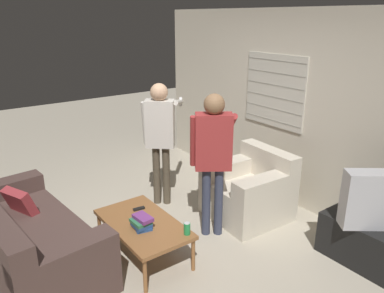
{
  "coord_description": "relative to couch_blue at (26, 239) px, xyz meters",
  "views": [
    {
      "loc": [
        3.16,
        -1.86,
        2.44
      ],
      "look_at": [
        -0.17,
        0.59,
        1.0
      ],
      "focal_mm": 35.0,
      "sensor_mm": 36.0,
      "label": 1
    }
  ],
  "objects": [
    {
      "name": "soda_can",
      "position": [
        1.02,
        1.28,
        0.16
      ],
      "size": [
        0.07,
        0.07,
        0.13
      ],
      "color": "#238E47",
      "rests_on": "coffee_table"
    },
    {
      "name": "spare_remote",
      "position": [
        0.3,
        1.14,
        0.11
      ],
      "size": [
        0.06,
        0.13,
        0.02
      ],
      "rotation": [
        0.0,
        0.0,
        -0.13
      ],
      "color": "black",
      "rests_on": "coffee_table"
    },
    {
      "name": "ground_plane",
      "position": [
        0.47,
        1.28,
        -0.31
      ],
      "size": [
        16.0,
        16.0,
        0.0
      ],
      "primitive_type": "plane",
      "color": "#B2A893"
    },
    {
      "name": "book_stack",
      "position": [
        0.66,
        0.98,
        0.16
      ],
      "size": [
        0.23,
        0.2,
        0.14
      ],
      "color": "#284C89",
      "rests_on": "coffee_table"
    },
    {
      "name": "coffee_table",
      "position": [
        0.56,
        1.04,
        0.06
      ],
      "size": [
        1.11,
        0.63,
        0.4
      ],
      "color": "brown",
      "rests_on": "ground_plane"
    },
    {
      "name": "wall_back",
      "position": [
        0.46,
        3.31,
        0.97
      ],
      "size": [
        5.2,
        0.08,
        2.55
      ],
      "color": "beige",
      "rests_on": "ground_plane"
    },
    {
      "name": "person_left_standing",
      "position": [
        -0.36,
        1.84,
        0.74
      ],
      "size": [
        0.53,
        0.77,
        1.66
      ],
      "rotation": [
        0.0,
        0.0,
        0.85
      ],
      "color": "#4C4233",
      "rests_on": "ground_plane"
    },
    {
      "name": "couch_blue",
      "position": [
        0.0,
        0.0,
        0.0
      ],
      "size": [
        2.06,
        1.1,
        0.82
      ],
      "rotation": [
        0.0,
        0.0,
        0.1
      ],
      "color": "#4C3833",
      "rests_on": "ground_plane"
    },
    {
      "name": "armchair_beige",
      "position": [
        0.6,
        2.57,
        0.04
      ],
      "size": [
        0.95,
        0.94,
        0.85
      ],
      "rotation": [
        0.0,
        0.0,
        3.09
      ],
      "color": "beige",
      "rests_on": "ground_plane"
    },
    {
      "name": "tv_stand",
      "position": [
        2.14,
        2.88,
        -0.07
      ],
      "size": [
        1.1,
        0.56,
        0.47
      ],
      "color": "black",
      "rests_on": "ground_plane"
    },
    {
      "name": "person_right_standing",
      "position": [
        0.65,
        1.91,
        0.76
      ],
      "size": [
        0.54,
        0.75,
        1.68
      ],
      "rotation": [
        0.0,
        0.0,
        0.96
      ],
      "color": "#33384C",
      "rests_on": "ground_plane"
    }
  ]
}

